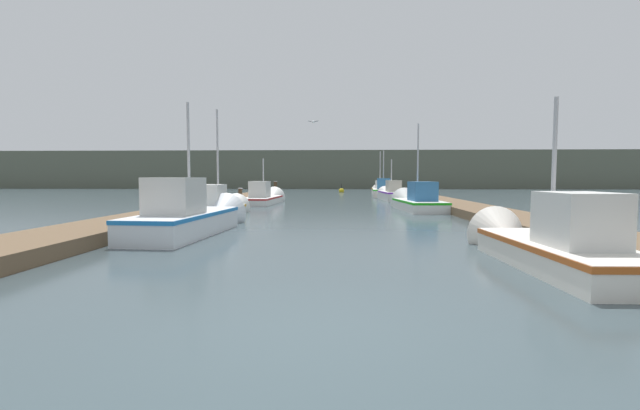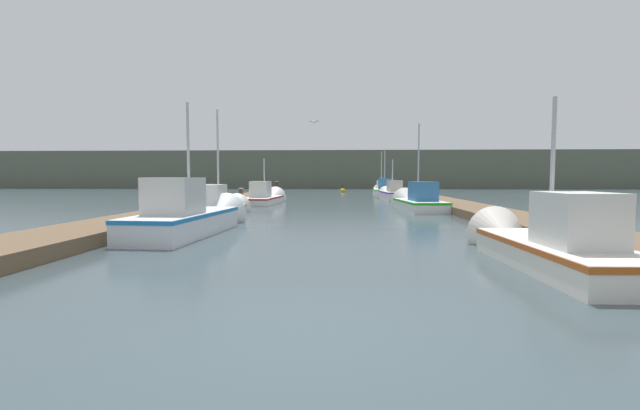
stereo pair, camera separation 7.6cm
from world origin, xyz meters
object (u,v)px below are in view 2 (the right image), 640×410
fishing_boat_0 (543,243)px  mooring_piling_1 (266,192)px  fishing_boat_2 (221,209)px  fishing_boat_6 (384,191)px  mooring_piling_2 (277,188)px  mooring_piling_0 (241,197)px  fishing_boat_4 (266,198)px  seagull_lead (314,122)px  fishing_boat_7 (381,190)px  fishing_boat_5 (392,194)px  fishing_boat_1 (194,216)px  fishing_boat_3 (417,202)px  channel_buoy (343,191)px

fishing_boat_0 → mooring_piling_1: fishing_boat_0 is taller
fishing_boat_2 → fishing_boat_6: fishing_boat_2 is taller
fishing_boat_2 → mooring_piling_2: size_ratio=4.70×
fishing_boat_0 → mooring_piling_0: size_ratio=4.96×
fishing_boat_2 → mooring_piling_2: 21.58m
fishing_boat_4 → seagull_lead: (3.35, -4.65, 4.21)m
fishing_boat_0 → fishing_boat_7: 33.01m
fishing_boat_0 → seagull_lead: (-5.31, 14.16, 4.17)m
fishing_boat_5 → mooring_piling_2: bearing=138.4°
fishing_boat_2 → mooring_piling_1: 16.04m
fishing_boat_1 → fishing_boat_6: 25.11m
fishing_boat_7 → fishing_boat_3: bearing=-88.0°
fishing_boat_1 → fishing_boat_3: size_ratio=1.11×
fishing_boat_6 → mooring_piling_1: size_ratio=5.05×
mooring_piling_1 → fishing_boat_1: bearing=-86.1°
mooring_piling_1 → mooring_piling_2: 5.55m
fishing_boat_0 → channel_buoy: 38.39m
fishing_boat_6 → fishing_boat_4: bearing=-128.0°
fishing_boat_3 → fishing_boat_6: fishing_boat_3 is taller
fishing_boat_1 → mooring_piling_0: 11.66m
mooring_piling_0 → seagull_lead: size_ratio=1.91×
fishing_boat_7 → mooring_piling_1: bearing=-138.5°
fishing_boat_6 → mooring_piling_2: size_ratio=3.67×
fishing_boat_2 → fishing_boat_4: size_ratio=0.96×
fishing_boat_3 → mooring_piling_2: size_ratio=4.29×
fishing_boat_6 → mooring_piling_0: bearing=-123.3°
fishing_boat_0 → mooring_piling_2: bearing=106.2°
fishing_boat_3 → mooring_piling_2: bearing=115.6°
fishing_boat_3 → seagull_lead: 6.75m
fishing_boat_2 → seagull_lead: 7.56m
fishing_boat_0 → channel_buoy: bearing=94.0°
fishing_boat_4 → fishing_boat_6: bearing=50.3°
mooring_piling_0 → seagull_lead: (4.31, -1.74, 4.04)m
fishing_boat_3 → fishing_boat_7: bearing=85.6°
fishing_boat_6 → fishing_boat_7: bearing=92.5°
channel_buoy → fishing_boat_1: bearing=-98.0°
fishing_boat_7 → fishing_boat_1: bearing=-104.2°
fishing_boat_3 → fishing_boat_4: 10.08m
fishing_boat_4 → fishing_boat_3: bearing=-27.9°
mooring_piling_1 → fishing_boat_7: bearing=39.4°
mooring_piling_2 → seagull_lead: seagull_lead is taller
fishing_boat_2 → fishing_boat_7: bearing=68.8°
fishing_boat_4 → fishing_boat_7: bearing=61.5°
fishing_boat_6 → channel_buoy: fishing_boat_6 is taller
fishing_boat_1 → fishing_boat_4: size_ratio=0.97×
fishing_boat_3 → fishing_boat_0: bearing=-94.3°
fishing_boat_0 → fishing_boat_1: fishing_boat_1 is taller
fishing_boat_3 → fishing_boat_4: fishing_boat_3 is taller
fishing_boat_6 → mooring_piling_0: (-9.47, -12.14, 0.04)m
fishing_boat_3 → mooring_piling_0: (-9.61, 2.27, 0.11)m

